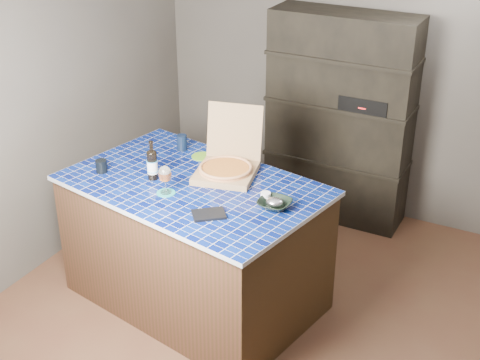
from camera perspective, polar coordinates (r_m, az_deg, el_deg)
The scene contains 14 objects.
room at distance 4.27m, azimuth 1.70°, elevation 2.87°, with size 3.50×3.50×3.50m.
shelving_unit at distance 5.71m, azimuth 8.52°, elevation 5.19°, with size 1.20×0.41×1.80m.
kitchen_island at distance 4.73m, azimuth -3.85°, elevation -5.36°, with size 1.89×1.40×0.94m.
pizza_box at distance 4.58m, azimuth -1.14°, elevation 1.16°, with size 0.49×0.56×0.43m.
mead_bottle at distance 4.54m, azimuth -7.50°, elevation 1.35°, with size 0.07×0.07×0.28m.
teal_trivet at distance 4.38m, azimuth -6.34°, elevation -1.10°, with size 0.12×0.12×0.01m, color teal.
wine_glass at distance 4.32m, azimuth -6.42°, elevation 0.46°, with size 0.08×0.08×0.19m.
tumbler at distance 4.72m, azimuth -11.75°, elevation 1.17°, with size 0.08×0.08×0.09m, color black.
dvd_case at distance 4.10m, azimuth -2.69°, elevation -2.94°, with size 0.14×0.20×0.02m, color black.
bowl at distance 4.18m, azimuth 2.96°, elevation -2.06°, with size 0.21×0.21×0.05m, color black.
foil_contents at distance 4.18m, azimuth 2.97°, elevation -1.88°, with size 0.11×0.09×0.05m, color #A6A5B0.
white_jar at distance 4.26m, azimuth 2.20°, elevation -1.42°, with size 0.07×0.07×0.06m, color white.
navy_cup at distance 4.97m, azimuth -4.98°, elevation 3.21°, with size 0.07×0.07×0.12m, color black.
green_trivet at distance 4.87m, azimuth -3.23°, elevation 2.03°, with size 0.16×0.16×0.01m, color #609D21.
Camera 1 is at (1.71, -3.51, 2.99)m, focal length 50.00 mm.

